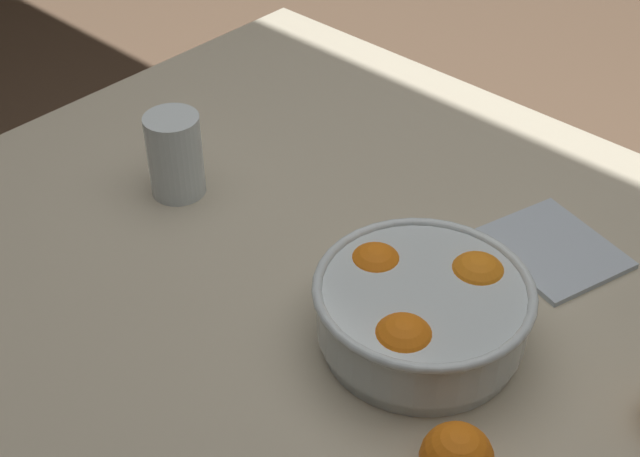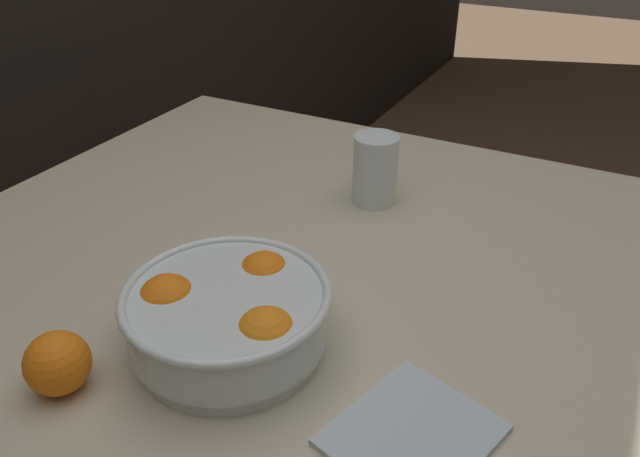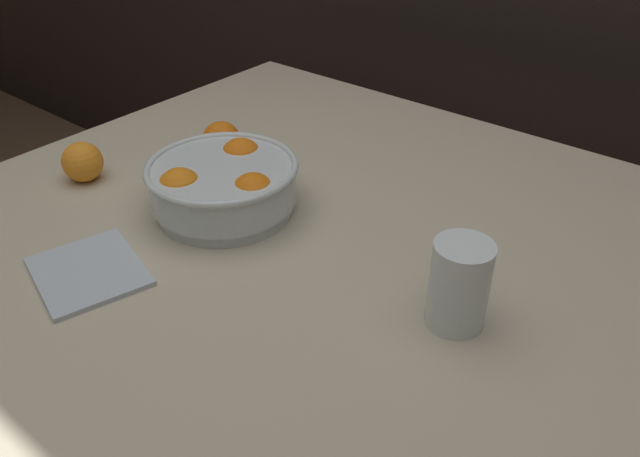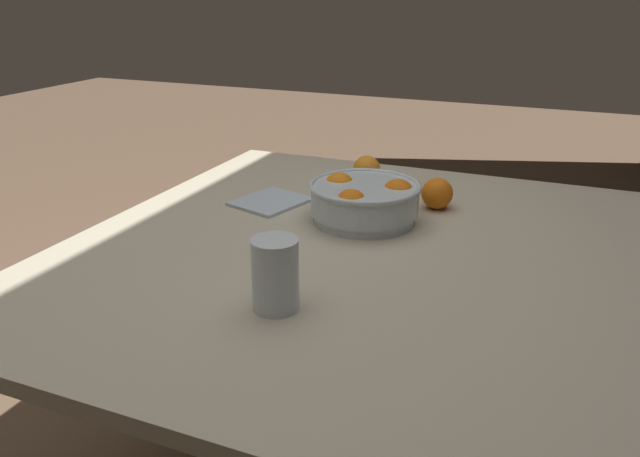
{
  "view_description": "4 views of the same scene",
  "coord_description": "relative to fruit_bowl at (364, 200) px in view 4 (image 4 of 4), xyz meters",
  "views": [
    {
      "loc": [
        -0.57,
        0.6,
        1.54
      ],
      "look_at": [
        0.04,
        -0.07,
        0.81
      ],
      "focal_mm": 50.0,
      "sensor_mm": 36.0,
      "label": 1
    },
    {
      "loc": [
        -0.64,
        -0.42,
        1.3
      ],
      "look_at": [
        0.11,
        -0.03,
        0.8
      ],
      "focal_mm": 35.0,
      "sensor_mm": 36.0,
      "label": 2
    },
    {
      "loc": [
        0.56,
        -0.65,
        1.34
      ],
      "look_at": [
        0.08,
        -0.06,
        0.83
      ],
      "focal_mm": 35.0,
      "sensor_mm": 36.0,
      "label": 3
    },
    {
      "loc": [
        1.13,
        0.39,
        1.28
      ],
      "look_at": [
        0.04,
        -0.07,
        0.81
      ],
      "focal_mm": 35.0,
      "sensor_mm": 36.0,
      "label": 4
    }
  ],
  "objects": [
    {
      "name": "dining_table",
      "position": [
        0.15,
        0.04,
        -0.12
      ],
      "size": [
        1.26,
        1.19,
        0.76
      ],
      "color": "#B7AD93",
      "rests_on": "ground_plane"
    },
    {
      "name": "fruit_bowl",
      "position": [
        0.0,
        0.0,
        0.0
      ],
      "size": [
        0.26,
        0.26,
        0.1
      ],
      "color": "silver",
      "rests_on": "dining_table"
    },
    {
      "name": "juice_glass",
      "position": [
        0.45,
        -0.0,
        0.0
      ],
      "size": [
        0.08,
        0.08,
        0.13
      ],
      "color": "#F4A314",
      "rests_on": "dining_table"
    },
    {
      "name": "orange_loose_near_bowl",
      "position": [
        -0.29,
        -0.09,
        -0.01
      ],
      "size": [
        0.08,
        0.08,
        0.08
      ],
      "primitive_type": "sphere",
      "color": "orange",
      "rests_on": "dining_table"
    },
    {
      "name": "orange_loose_front",
      "position": [
        -0.15,
        0.14,
        -0.01
      ],
      "size": [
        0.08,
        0.08,
        0.08
      ],
      "primitive_type": "sphere",
      "color": "orange",
      "rests_on": "dining_table"
    },
    {
      "name": "napkin",
      "position": [
        -0.03,
        -0.26,
        -0.05
      ],
      "size": [
        0.2,
        0.19,
        0.01
      ],
      "primitive_type": "cube",
      "rotation": [
        0.0,
        0.0,
        -0.29
      ],
      "color": "silver",
      "rests_on": "dining_table"
    }
  ]
}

